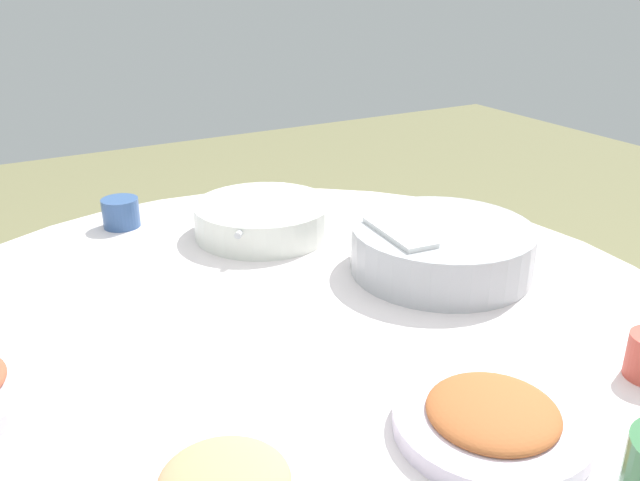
% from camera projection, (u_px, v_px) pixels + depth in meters
% --- Properties ---
extents(round_dining_table, '(1.27, 1.27, 0.76)m').
position_uv_depth(round_dining_table, '(289.00, 391.00, 1.03)').
color(round_dining_table, '#99999E').
rests_on(round_dining_table, ground).
extents(rice_bowl, '(0.31, 0.31, 0.09)m').
position_uv_depth(rice_bowl, '(441.00, 247.00, 1.14)').
color(rice_bowl, '#B2B5BA').
rests_on(rice_bowl, round_dining_table).
extents(soup_bowl, '(0.27, 0.27, 0.06)m').
position_uv_depth(soup_bowl, '(263.00, 219.00, 1.30)').
color(soup_bowl, silver).
rests_on(soup_bowl, round_dining_table).
extents(dish_tofu_braise, '(0.22, 0.22, 0.04)m').
position_uv_depth(dish_tofu_braise, '(492.00, 419.00, 0.75)').
color(dish_tofu_braise, silver).
rests_on(dish_tofu_braise, round_dining_table).
extents(tea_cup_near, '(0.07, 0.07, 0.06)m').
position_uv_depth(tea_cup_near, '(121.00, 213.00, 1.33)').
color(tea_cup_near, '#34558C').
rests_on(tea_cup_near, round_dining_table).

